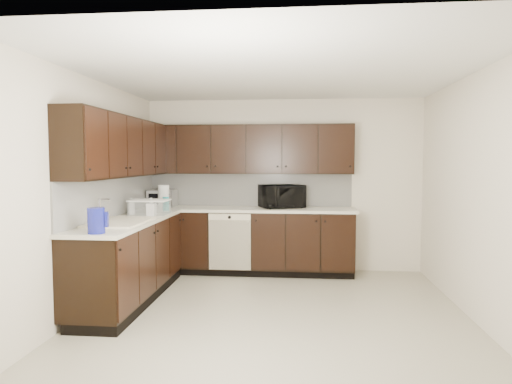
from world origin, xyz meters
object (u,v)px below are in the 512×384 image
(sink, at_px, (119,229))
(storage_bin, at_px, (150,207))
(microwave, at_px, (282,196))
(toaster_oven, at_px, (162,198))
(blue_pitcher, at_px, (96,221))

(sink, bearing_deg, storage_bin, 85.61)
(microwave, distance_m, toaster_oven, 1.75)
(microwave, height_order, toaster_oven, microwave)
(sink, height_order, toaster_oven, sink)
(blue_pitcher, bearing_deg, toaster_oven, 80.40)
(storage_bin, distance_m, blue_pitcher, 1.50)
(sink, distance_m, microwave, 2.44)
(toaster_oven, distance_m, blue_pitcher, 2.46)
(microwave, relative_size, blue_pitcher, 2.45)
(sink, xyz_separation_m, microwave, (1.68, 1.76, 0.22))
(sink, bearing_deg, blue_pitcher, -84.58)
(sink, distance_m, blue_pitcher, 0.71)
(microwave, height_order, storage_bin, microwave)
(microwave, bearing_deg, blue_pitcher, -147.64)
(microwave, height_order, blue_pitcher, microwave)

